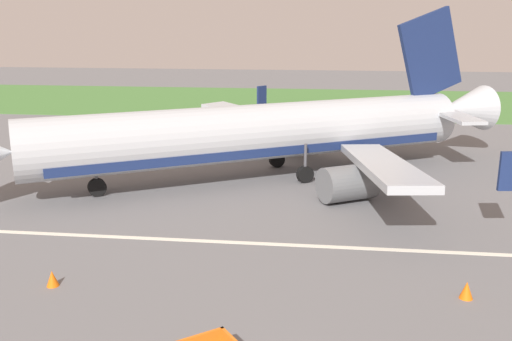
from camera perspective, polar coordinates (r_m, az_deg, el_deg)
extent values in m
cube|color=#477A38|center=(74.69, 5.04, 6.90)|extent=(220.00, 28.00, 0.06)
cube|color=silver|center=(27.25, 1.28, -7.40)|extent=(120.00, 0.36, 0.01)
cylinder|color=#B2B7BC|center=(37.60, 0.10, 3.87)|extent=(27.88, 18.09, 3.70)
cube|color=navy|center=(37.81, 0.10, 2.36)|extent=(25.19, 16.44, 0.56)
cone|color=#B2B7BC|center=(46.83, 19.92, 5.79)|extent=(5.65, 5.28, 3.52)
cube|color=#B2B7BC|center=(32.57, 12.59, 0.57)|extent=(4.33, 13.23, 1.35)
cube|color=navy|center=(29.32, 24.24, -0.07)|extent=(1.12, 0.35, 1.90)
cylinder|color=slate|center=(33.51, 9.21, -1.25)|extent=(3.82, 3.41, 2.10)
cube|color=#B2B7BC|center=(46.87, 0.78, 5.24)|extent=(11.82, 10.09, 1.35)
cube|color=navy|center=(53.66, 0.58, 7.50)|extent=(0.84, 0.99, 1.90)
cylinder|color=slate|center=(45.23, 0.13, 3.15)|extent=(3.82, 3.41, 2.10)
cube|color=navy|center=(44.21, 17.14, 11.09)|extent=(5.37, 3.28, 6.88)
cube|color=#B2B7BC|center=(42.38, 19.67, 5.08)|extent=(2.82, 5.46, 0.24)
cube|color=#B2B7BC|center=(47.23, 14.47, 6.40)|extent=(5.06, 4.83, 0.24)
cylinder|color=#4C4C51|center=(35.32, -15.80, -0.05)|extent=(0.20, 0.20, 2.04)
cylinder|color=black|center=(35.59, -15.68, -1.64)|extent=(1.18, 0.94, 1.10)
cylinder|color=#4C4C51|center=(37.04, 4.99, 1.15)|extent=(0.20, 0.20, 2.04)
cylinder|color=black|center=(37.30, 4.95, -0.38)|extent=(1.18, 0.94, 1.10)
cylinder|color=#4C4C51|center=(40.88, 2.13, 2.50)|extent=(0.20, 0.20, 2.04)
cylinder|color=black|center=(41.11, 2.11, 1.11)|extent=(1.18, 0.94, 1.10)
cone|color=orange|center=(24.49, -19.79, -10.17)|extent=(0.50, 0.50, 0.65)
cone|color=orange|center=(23.57, 20.41, -11.21)|extent=(0.52, 0.52, 0.68)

